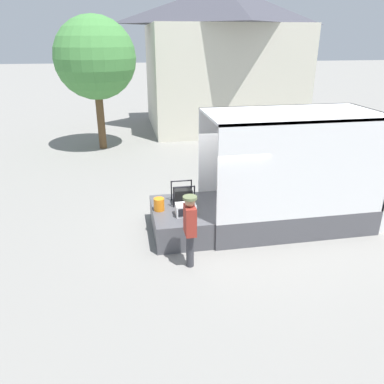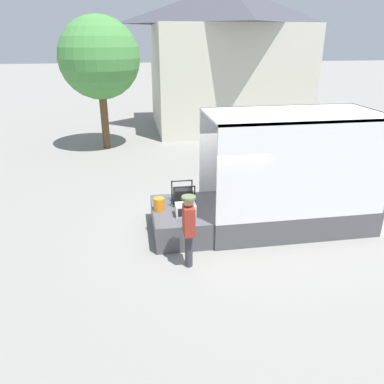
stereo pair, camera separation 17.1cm
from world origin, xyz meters
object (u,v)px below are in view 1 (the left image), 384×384
object	(u,v)px
worker_person	(190,224)
street_tree	(95,58)
orange_bucket	(159,204)
microwave	(186,210)
portable_generator	(183,196)
box_truck	(339,187)

from	to	relation	value
worker_person	street_tree	bearing A→B (deg)	102.32
orange_bucket	worker_person	xyz separation A→B (m)	(0.54, -1.69, 0.21)
worker_person	street_tree	size ratio (longest dim) A/B	0.30
microwave	worker_person	world-z (taller)	worker_person
portable_generator	worker_person	bearing A→B (deg)	-95.00
portable_generator	orange_bucket	world-z (taller)	portable_generator
microwave	worker_person	distance (m)	1.29
box_truck	orange_bucket	size ratio (longest dim) A/B	18.97
microwave	portable_generator	size ratio (longest dim) A/B	0.86
microwave	orange_bucket	bearing A→B (deg)	146.91
microwave	worker_person	bearing A→B (deg)	-95.11
orange_bucket	street_tree	bearing A→B (deg)	101.31
microwave	street_tree	size ratio (longest dim) A/B	0.09
box_truck	microwave	size ratio (longest dim) A/B	12.34
box_truck	worker_person	bearing A→B (deg)	-160.32
box_truck	worker_person	distance (m)	4.97
microwave	orange_bucket	distance (m)	0.78
orange_bucket	microwave	bearing A→B (deg)	-33.09
box_truck	portable_generator	world-z (taller)	box_truck
box_truck	orange_bucket	bearing A→B (deg)	179.85
portable_generator	worker_person	size ratio (longest dim) A/B	0.34
microwave	worker_person	size ratio (longest dim) A/B	0.29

